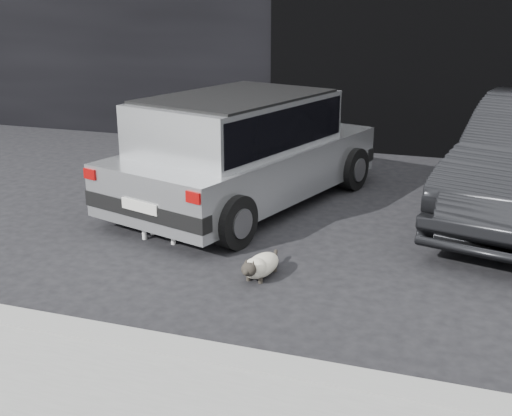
% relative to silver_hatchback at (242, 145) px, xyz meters
% --- Properties ---
extents(ground, '(80.00, 80.00, 0.00)m').
position_rel_silver_hatchback_xyz_m(ground, '(0.36, -0.81, -0.71)').
color(ground, black).
rests_on(ground, ground).
extents(garage_opening, '(4.00, 0.10, 2.60)m').
position_rel_silver_hatchback_xyz_m(garage_opening, '(1.36, 3.18, 0.59)').
color(garage_opening, black).
rests_on(garage_opening, ground).
extents(curb, '(18.00, 0.25, 0.12)m').
position_rel_silver_hatchback_xyz_m(curb, '(1.36, -3.41, -0.65)').
color(curb, gray).
rests_on(curb, ground).
extents(silver_hatchback, '(2.55, 3.85, 1.31)m').
position_rel_silver_hatchback_xyz_m(silver_hatchback, '(0.00, 0.00, 0.00)').
color(silver_hatchback, silver).
rests_on(silver_hatchback, ground).
extents(cat_siamese, '(0.31, 0.70, 0.24)m').
position_rel_silver_hatchback_xyz_m(cat_siamese, '(0.85, -1.95, -0.60)').
color(cat_siamese, beige).
rests_on(cat_siamese, ground).
extents(cat_white, '(0.87, 0.35, 0.40)m').
position_rel_silver_hatchback_xyz_m(cat_white, '(-0.34, -1.37, -0.52)').
color(cat_white, silver).
rests_on(cat_white, ground).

